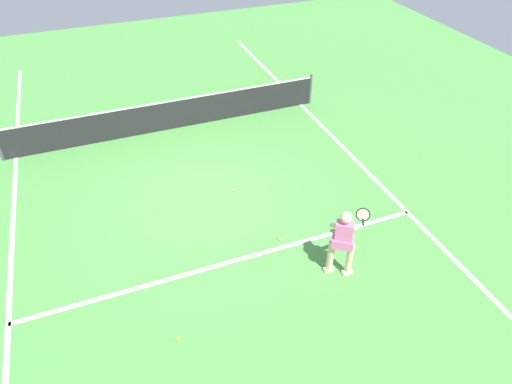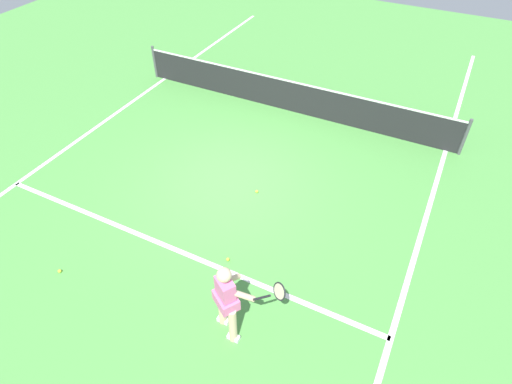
{
  "view_description": "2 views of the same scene",
  "coord_description": "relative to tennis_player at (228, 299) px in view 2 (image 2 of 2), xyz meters",
  "views": [
    {
      "loc": [
        -1.89,
        -8.44,
        6.86
      ],
      "look_at": [
        0.87,
        -1.31,
        0.84
      ],
      "focal_mm": 32.11,
      "sensor_mm": 36.0,
      "label": 1
    },
    {
      "loc": [
        3.9,
        -6.4,
        6.3
      ],
      "look_at": [
        1.13,
        -0.9,
        0.8
      ],
      "focal_mm": 30.18,
      "sensor_mm": 36.0,
      "label": 2
    }
  ],
  "objects": [
    {
      "name": "tennis_ball_far",
      "position": [
        -3.33,
        -0.39,
        -0.81
      ],
      "size": [
        0.07,
        0.07,
        0.07
      ],
      "primitive_type": "sphere",
      "color": "#D1E533",
      "rests_on": "ground"
    },
    {
      "name": "sideline_left_marking",
      "position": [
        -6.08,
        3.27,
        -0.84
      ],
      "size": [
        0.1,
        18.96,
        0.01
      ],
      "primitive_type": "cube",
      "color": "white",
      "rests_on": "ground"
    },
    {
      "name": "tennis_ball_near",
      "position": [
        -1.11,
        3.17,
        -0.81
      ],
      "size": [
        0.07,
        0.07,
        0.07
      ],
      "primitive_type": "sphere",
      "color": "#D1E533",
      "rests_on": "ground"
    },
    {
      "name": "court_net",
      "position": [
        -1.86,
        6.66,
        -0.39
      ],
      "size": [
        9.12,
        0.08,
        0.98
      ],
      "color": "#4C4C51",
      "rests_on": "ground"
    },
    {
      "name": "tennis_player",
      "position": [
        0.0,
        0.0,
        0.0
      ],
      "size": [
        1.08,
        0.77,
        1.55
      ],
      "color": "beige",
      "rests_on": "ground"
    },
    {
      "name": "service_line_marking",
      "position": [
        -1.86,
        1.0,
        -0.84
      ],
      "size": [
        8.44,
        0.1,
        0.01
      ],
      "primitive_type": "cube",
      "color": "white",
      "rests_on": "ground"
    },
    {
      "name": "ground_plane",
      "position": [
        -1.86,
        3.27,
        -0.85
      ],
      "size": [
        27.25,
        27.25,
        0.0
      ],
      "primitive_type": "plane",
      "color": "#4C9342"
    },
    {
      "name": "sideline_right_marking",
      "position": [
        2.36,
        3.27,
        -0.84
      ],
      "size": [
        0.1,
        18.96,
        0.01
      ],
      "primitive_type": "cube",
      "color": "white",
      "rests_on": "ground"
    },
    {
      "name": "tennis_ball_mid",
      "position": [
        -0.74,
        1.23,
        -0.81
      ],
      "size": [
        0.07,
        0.07,
        0.07
      ],
      "primitive_type": "sphere",
      "color": "#D1E533",
      "rests_on": "ground"
    }
  ]
}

